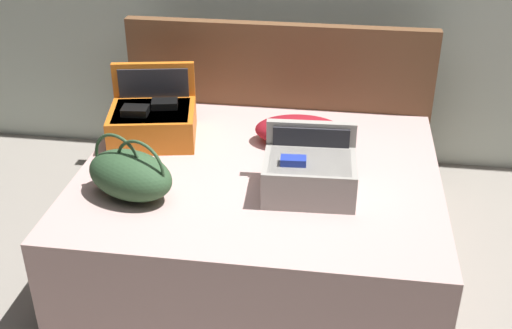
{
  "coord_description": "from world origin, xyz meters",
  "views": [
    {
      "loc": [
        0.41,
        -2.55,
        2.21
      ],
      "look_at": [
        0.0,
        0.28,
        0.62
      ],
      "focal_mm": 44.94,
      "sensor_mm": 36.0,
      "label": 1
    }
  ],
  "objects_px": {
    "hard_case_large": "(153,119)",
    "pillow_near_headboard": "(300,131)",
    "duffel_bag": "(130,174)",
    "bed": "(259,211)",
    "hard_case_medium": "(309,173)"
  },
  "relations": [
    {
      "from": "bed",
      "to": "hard_case_medium",
      "type": "relative_size",
      "value": 4.06
    },
    {
      "from": "duffel_bag",
      "to": "pillow_near_headboard",
      "type": "height_order",
      "value": "duffel_bag"
    },
    {
      "from": "hard_case_large",
      "to": "pillow_near_headboard",
      "type": "xyz_separation_m",
      "value": [
        0.85,
        0.06,
        -0.04
      ]
    },
    {
      "from": "hard_case_large",
      "to": "duffel_bag",
      "type": "height_order",
      "value": "hard_case_large"
    },
    {
      "from": "bed",
      "to": "hard_case_medium",
      "type": "xyz_separation_m",
      "value": [
        0.28,
        -0.2,
        0.38
      ]
    },
    {
      "from": "pillow_near_headboard",
      "to": "hard_case_large",
      "type": "bearing_deg",
      "value": -176.11
    },
    {
      "from": "bed",
      "to": "pillow_near_headboard",
      "type": "height_order",
      "value": "pillow_near_headboard"
    },
    {
      "from": "hard_case_large",
      "to": "duffel_bag",
      "type": "xyz_separation_m",
      "value": [
        0.07,
        -0.64,
        0.0
      ]
    },
    {
      "from": "hard_case_medium",
      "to": "duffel_bag",
      "type": "distance_m",
      "value": 0.88
    },
    {
      "from": "hard_case_large",
      "to": "pillow_near_headboard",
      "type": "height_order",
      "value": "hard_case_large"
    },
    {
      "from": "bed",
      "to": "duffel_bag",
      "type": "height_order",
      "value": "duffel_bag"
    },
    {
      "from": "hard_case_medium",
      "to": "bed",
      "type": "bearing_deg",
      "value": 142.08
    },
    {
      "from": "hard_case_large",
      "to": "pillow_near_headboard",
      "type": "bearing_deg",
      "value": -7.15
    },
    {
      "from": "hard_case_large",
      "to": "pillow_near_headboard",
      "type": "relative_size",
      "value": 1.08
    },
    {
      "from": "duffel_bag",
      "to": "pillow_near_headboard",
      "type": "xyz_separation_m",
      "value": [
        0.78,
        0.7,
        -0.04
      ]
    }
  ]
}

